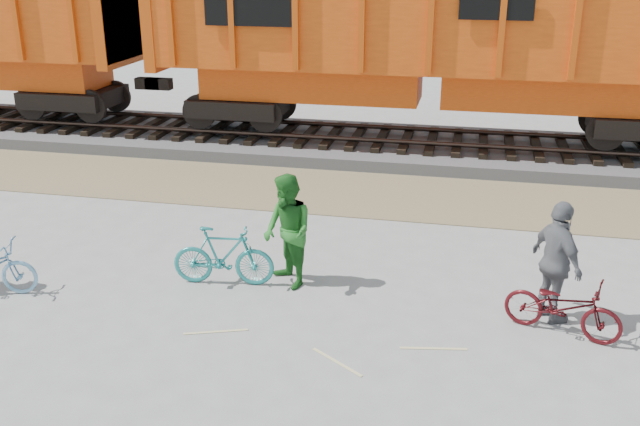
# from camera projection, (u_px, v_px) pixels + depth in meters

# --- Properties ---
(ground) EXTENTS (120.00, 120.00, 0.00)m
(ground) POSITION_uv_depth(u_px,v_px,m) (299.00, 312.00, 10.47)
(ground) COLOR #9E9E99
(ground) RESTS_ON ground
(gravel_strip) EXTENTS (120.00, 3.00, 0.02)m
(gravel_strip) POSITION_uv_depth(u_px,v_px,m) (360.00, 193.00, 15.50)
(gravel_strip) COLOR #8A7856
(gravel_strip) RESTS_ON ground
(ballast_bed) EXTENTS (120.00, 4.00, 0.30)m
(ballast_bed) POSITION_uv_depth(u_px,v_px,m) (381.00, 146.00, 18.65)
(ballast_bed) COLOR slate
(ballast_bed) RESTS_ON ground
(track) EXTENTS (120.00, 2.60, 0.24)m
(track) POSITION_uv_depth(u_px,v_px,m) (382.00, 134.00, 18.54)
(track) COLOR black
(track) RESTS_ON ballast_bed
(hopper_car_center) EXTENTS (14.00, 3.13, 4.65)m
(hopper_car_center) POSITION_uv_depth(u_px,v_px,m) (434.00, 35.00, 17.41)
(hopper_car_center) COLOR black
(hopper_car_center) RESTS_ON track
(bicycle_teal) EXTENTS (1.65, 0.64, 0.97)m
(bicycle_teal) POSITION_uv_depth(u_px,v_px,m) (223.00, 256.00, 11.19)
(bicycle_teal) COLOR teal
(bicycle_teal) RESTS_ON ground
(bicycle_maroon) EXTENTS (1.69, 1.02, 0.84)m
(bicycle_maroon) POSITION_uv_depth(u_px,v_px,m) (563.00, 307.00, 9.75)
(bicycle_maroon) COLOR #490D12
(bicycle_maroon) RESTS_ON ground
(person_man) EXTENTS (1.10, 1.11, 1.81)m
(person_man) POSITION_uv_depth(u_px,v_px,m) (288.00, 232.00, 11.02)
(person_man) COLOR #236E24
(person_man) RESTS_ON ground
(person_woman) EXTENTS (0.90, 1.13, 1.79)m
(person_woman) POSITION_uv_depth(u_px,v_px,m) (557.00, 262.00, 9.97)
(person_woman) COLOR slate
(person_woman) RESTS_ON ground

